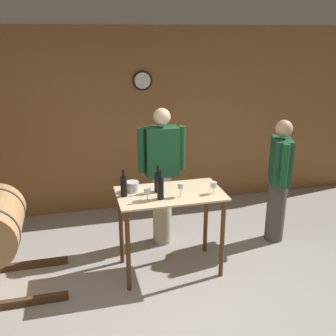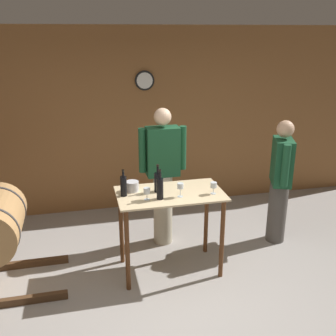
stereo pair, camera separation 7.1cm
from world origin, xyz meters
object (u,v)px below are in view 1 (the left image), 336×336
at_px(wine_glass_near_center, 181,186).
at_px(person_host, 162,174).
at_px(wine_bottle_far_left, 124,186).
at_px(wine_glass_near_right, 214,185).
at_px(person_visitor_with_scarf, 279,179).
at_px(wine_bottle_center, 158,182).
at_px(wine_glass_near_left, 147,191).
at_px(wine_bottle_left, 160,188).
at_px(ice_bucket, 132,186).

bearing_deg(wine_glass_near_center, person_host, 91.56).
distance_m(wine_bottle_far_left, wine_glass_near_center, 0.60).
xyz_separation_m(wine_glass_near_right, person_host, (-0.39, 0.77, -0.12)).
relative_size(wine_glass_near_center, person_visitor_with_scarf, 0.09).
bearing_deg(wine_bottle_center, person_visitor_with_scarf, 9.66).
height_order(wine_bottle_far_left, wine_glass_near_left, wine_bottle_far_left).
bearing_deg(person_visitor_with_scarf, wine_glass_near_center, -161.75).
height_order(wine_bottle_center, wine_glass_near_right, wine_bottle_center).
relative_size(wine_glass_near_left, wine_glass_near_right, 1.00).
bearing_deg(wine_bottle_center, person_host, 72.51).
distance_m(wine_glass_near_left, person_visitor_with_scarf, 1.85).
height_order(wine_bottle_left, wine_bottle_center, wine_bottle_left).
height_order(ice_bucket, person_visitor_with_scarf, person_visitor_with_scarf).
height_order(wine_bottle_far_left, wine_glass_near_right, wine_bottle_far_left).
distance_m(wine_bottle_left, wine_bottle_center, 0.20).
height_order(wine_glass_near_center, wine_glass_near_right, wine_glass_near_center).
distance_m(wine_bottle_far_left, person_visitor_with_scarf, 2.04).
bearing_deg(wine_bottle_center, wine_glass_near_right, -18.97).
bearing_deg(wine_bottle_center, ice_bucket, 163.54).
xyz_separation_m(wine_glass_near_left, ice_bucket, (-0.11, 0.27, -0.04)).
bearing_deg(wine_glass_near_right, wine_bottle_center, 161.03).
bearing_deg(person_host, wine_bottle_left, -104.42).
relative_size(wine_bottle_left, wine_bottle_center, 1.05).
bearing_deg(person_visitor_with_scarf, wine_bottle_center, -170.34).
distance_m(wine_bottle_center, wine_glass_near_right, 0.60).
xyz_separation_m(wine_bottle_left, wine_glass_near_center, (0.22, 0.01, -0.01)).
distance_m(ice_bucket, person_host, 0.67).
height_order(wine_glass_near_left, wine_glass_near_right, same).
distance_m(wine_glass_near_center, person_visitor_with_scarf, 1.52).
xyz_separation_m(wine_glass_near_right, person_visitor_with_scarf, (1.06, 0.47, -0.21)).
relative_size(wine_glass_near_right, person_host, 0.07).
xyz_separation_m(wine_glass_near_left, wine_glass_near_center, (0.36, -0.00, 0.02)).
relative_size(wine_glass_near_right, ice_bucket, 0.92).
distance_m(wine_glass_near_center, person_host, 0.78).
bearing_deg(wine_glass_near_right, wine_bottle_far_left, 170.23).
relative_size(wine_bottle_center, ice_bucket, 2.19).
bearing_deg(wine_bottle_far_left, wine_glass_near_center, -15.51).
xyz_separation_m(wine_bottle_center, wine_glass_near_right, (0.57, -0.20, -0.02)).
distance_m(wine_glass_near_left, wine_glass_near_right, 0.72).
bearing_deg(ice_bucket, person_host, 47.66).
xyz_separation_m(wine_bottle_center, person_host, (0.18, 0.57, -0.13)).
xyz_separation_m(wine_bottle_center, wine_glass_near_center, (0.20, -0.19, 0.00)).
bearing_deg(wine_bottle_far_left, person_host, 47.48).
height_order(wine_glass_near_right, person_host, person_host).
xyz_separation_m(wine_bottle_left, person_visitor_with_scarf, (1.65, 0.48, -0.23)).
xyz_separation_m(person_host, person_visitor_with_scarf, (1.45, -0.30, -0.09)).
relative_size(wine_bottle_far_left, wine_bottle_center, 0.95).
bearing_deg(wine_glass_near_right, person_visitor_with_scarf, 24.04).
bearing_deg(person_visitor_with_scarf, wine_glass_near_left, -165.32).
relative_size(wine_glass_near_center, ice_bucket, 1.07).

